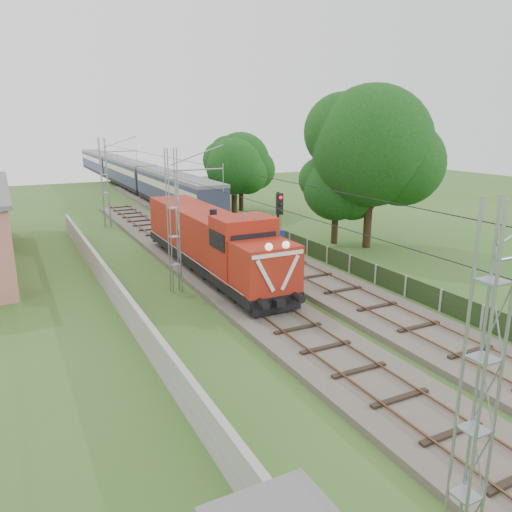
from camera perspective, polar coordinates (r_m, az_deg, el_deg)
ground at (r=20.08m, az=10.46°, el=-12.81°), size 140.00×140.00×0.00m
track_main at (r=25.39m, az=0.92°, el=-6.00°), size 4.20×70.00×0.45m
track_side at (r=38.66m, az=-1.45°, el=1.39°), size 4.20×80.00×0.45m
catenary at (r=27.71m, az=-9.32°, el=3.92°), size 3.31×70.00×8.00m
boundary_wall at (r=27.72m, az=-16.05°, el=-3.53°), size 0.25×40.00×1.50m
fence at (r=26.94m, az=20.38°, el=-4.78°), size 0.12×32.00×1.20m
locomotive at (r=30.98m, az=-5.17°, el=1.85°), size 3.04×17.34×4.40m
coach_rake at (r=74.91m, az=-14.47°, el=9.34°), size 2.97×66.27×3.44m
signal_post at (r=28.58m, az=2.62°, el=3.88°), size 0.60×0.47×5.50m
tree_a at (r=39.39m, az=9.25°, el=7.69°), size 5.44×5.18×7.05m
tree_b at (r=38.32m, az=13.27°, el=12.00°), size 9.30×8.86×12.06m
tree_c at (r=51.84m, az=-2.46°, el=10.12°), size 6.03×5.74×7.81m
tree_d at (r=54.07m, az=-1.66°, el=10.69°), size 6.44×6.14×8.35m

